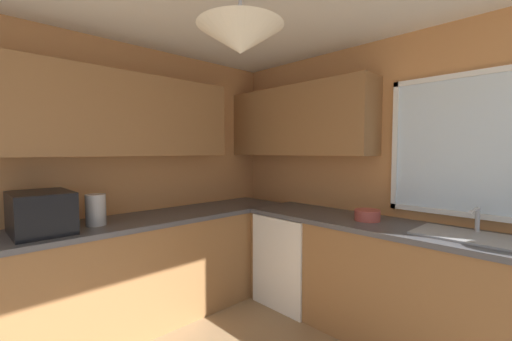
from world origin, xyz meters
TOP-DOWN VIEW (x-y plane):
  - room_shell at (-0.74, 0.52)m, footprint 3.56×3.54m
  - counter_run_left at (-1.41, 0.00)m, footprint 0.65×3.15m
  - counter_run_back at (0.21, 1.40)m, footprint 2.65×0.65m
  - dishwasher at (-0.75, 1.37)m, footprint 0.60×0.60m
  - microwave at (-1.41, -0.63)m, footprint 0.48×0.36m
  - kettle at (-1.39, -0.28)m, footprint 0.15×0.15m
  - sink_assembly at (0.71, 1.41)m, footprint 0.67×0.40m
  - bowl at (-0.02, 1.40)m, footprint 0.20×0.20m

SIDE VIEW (x-z plane):
  - dishwasher at x=-0.75m, z-range 0.00..0.87m
  - counter_run_left at x=-1.41m, z-range 0.00..0.92m
  - counter_run_back at x=0.21m, z-range 0.00..0.92m
  - sink_assembly at x=0.71m, z-range 0.83..1.02m
  - bowl at x=-0.02m, z-range 0.92..1.01m
  - kettle at x=-1.39m, z-range 0.92..1.16m
  - microwave at x=-1.41m, z-range 0.92..1.21m
  - room_shell at x=-0.74m, z-range 0.51..3.04m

